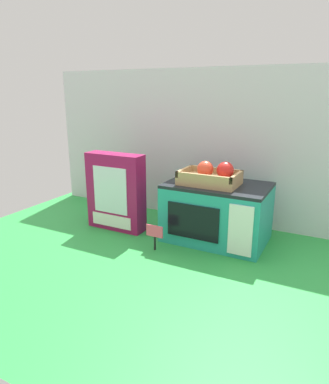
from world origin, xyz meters
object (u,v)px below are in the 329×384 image
Objects in this scene: toy_microwave at (217,212)px; food_groups_crate at (211,176)px; price_sign at (155,234)px; cookie_set_box at (116,192)px.

toy_microwave is 1.76× the size of food_groups_crate.
price_sign is at bearing -129.77° from food_groups_crate.
food_groups_crate is at bearing 50.23° from price_sign.
food_groups_crate is at bearing 8.76° from cookie_set_box.
cookie_set_box reaches higher than toy_microwave.
food_groups_crate is (-0.02, -0.02, 0.15)m from toy_microwave.
toy_microwave is at bearing 11.32° from cookie_set_box.
toy_microwave is 0.27m from price_sign.
toy_microwave is 0.15m from food_groups_crate.
food_groups_crate is 0.43m from cookie_set_box.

